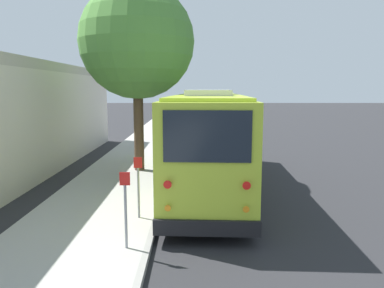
% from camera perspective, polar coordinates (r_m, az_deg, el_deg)
% --- Properties ---
extents(ground_plane, '(160.00, 160.00, 0.00)m').
position_cam_1_polar(ground_plane, '(14.01, 1.96, -6.17)').
color(ground_plane, '#28282B').
extents(sidewalk_slab, '(80.00, 3.46, 0.15)m').
position_cam_1_polar(sidewalk_slab, '(14.25, -11.23, -5.76)').
color(sidewalk_slab, '#A3A099').
rests_on(sidewalk_slab, ground).
extents(curb_strip, '(80.00, 0.14, 0.15)m').
position_cam_1_polar(curb_strip, '(14.01, -3.95, -5.86)').
color(curb_strip, gray).
rests_on(curb_strip, ground).
extents(shuttle_bus, '(11.19, 2.96, 3.49)m').
position_cam_1_polar(shuttle_bus, '(13.48, 2.55, 1.40)').
color(shuttle_bus, '#ADC633').
rests_on(shuttle_bus, ground).
extents(parked_sedan_navy, '(4.72, 1.89, 1.28)m').
position_cam_1_polar(parked_sedan_navy, '(26.05, 0.02, 1.97)').
color(parked_sedan_navy, '#19234C').
rests_on(parked_sedan_navy, ground).
extents(parked_sedan_blue, '(4.38, 2.07, 1.31)m').
position_cam_1_polar(parked_sedan_blue, '(31.78, -0.00, 3.16)').
color(parked_sedan_blue, navy).
rests_on(parked_sedan_blue, ground).
extents(parked_sedan_maroon, '(4.65, 2.04, 1.27)m').
position_cam_1_polar(parked_sedan_maroon, '(38.12, 0.02, 4.01)').
color(parked_sedan_maroon, maroon).
rests_on(parked_sedan_maroon, ground).
extents(parked_sedan_white, '(4.27, 1.80, 1.30)m').
position_cam_1_polar(parked_sedan_white, '(45.45, 0.43, 4.74)').
color(parked_sedan_white, silver).
rests_on(parked_sedan_white, ground).
extents(parked_sedan_tan, '(4.33, 1.75, 1.31)m').
position_cam_1_polar(parked_sedan_tan, '(50.90, 0.18, 5.15)').
color(parked_sedan_tan, tan).
rests_on(parked_sedan_tan, ground).
extents(street_tree, '(4.61, 4.61, 8.25)m').
position_cam_1_polar(street_tree, '(15.84, -8.34, 16.27)').
color(street_tree, brown).
rests_on(street_tree, sidewalk_slab).
extents(sign_post_near, '(0.06, 0.22, 1.66)m').
position_cam_1_polar(sign_post_near, '(8.13, -10.09, -9.79)').
color(sign_post_near, gray).
rests_on(sign_post_near, sidewalk_slab).
extents(sign_post_far, '(0.06, 0.22, 1.62)m').
position_cam_1_polar(sign_post_far, '(9.95, -8.17, -6.47)').
color(sign_post_far, gray).
rests_on(sign_post_far, sidewalk_slab).
extents(fire_hydrant, '(0.22, 0.22, 0.81)m').
position_cam_1_polar(fire_hydrant, '(21.49, -3.71, 0.46)').
color(fire_hydrant, red).
rests_on(fire_hydrant, sidewalk_slab).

